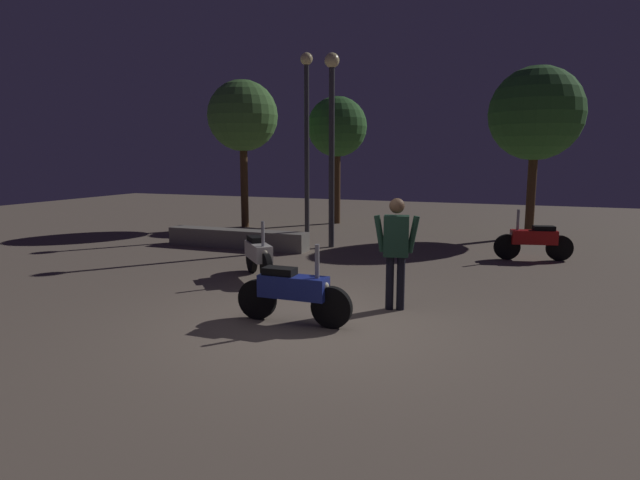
{
  "coord_description": "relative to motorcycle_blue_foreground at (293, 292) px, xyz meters",
  "views": [
    {
      "loc": [
        2.48,
        -6.29,
        2.24
      ],
      "look_at": [
        -0.35,
        1.01,
        1.0
      ],
      "focal_mm": 29.51,
      "sensor_mm": 36.0,
      "label": 1
    }
  ],
  "objects": [
    {
      "name": "ground_plane",
      "position": [
        0.35,
        -0.01,
        -0.44
      ],
      "size": [
        40.0,
        40.0,
        0.0
      ],
      "primitive_type": "plane",
      "color": "#756656"
    },
    {
      "name": "motorcycle_white_parked_left",
      "position": [
        -1.7,
        2.23,
        0.0
      ],
      "size": [
        1.19,
        1.3,
        1.11
      ],
      "rotation": [
        0.0,
        0.0,
        5.45
      ],
      "color": "black",
      "rests_on": "ground_plane"
    },
    {
      "name": "motorcycle_blue_foreground",
      "position": [
        0.0,
        0.0,
        0.0
      ],
      "size": [
        1.66,
        0.3,
        1.11
      ],
      "rotation": [
        0.0,
        0.0,
        0.0
      ],
      "color": "black",
      "rests_on": "ground_plane"
    },
    {
      "name": "tree_right_bg",
      "position": [
        -5.51,
        8.54,
        3.04
      ],
      "size": [
        2.2,
        2.2,
        4.61
      ],
      "color": "#4C331E",
      "rests_on": "ground_plane"
    },
    {
      "name": "tree_left_bg",
      "position": [
        3.03,
        9.43,
        2.94
      ],
      "size": [
        2.52,
        2.52,
        4.66
      ],
      "color": "#4C331E",
      "rests_on": "ground_plane"
    },
    {
      "name": "person_rider_beside",
      "position": [
        1.14,
        1.15,
        0.55
      ],
      "size": [
        0.67,
        0.3,
        1.65
      ],
      "rotation": [
        0.0,
        0.0,
        4.9
      ],
      "color": "black",
      "rests_on": "ground_plane"
    },
    {
      "name": "motorcycle_red_parked_right",
      "position": [
        3.1,
        5.93,
        0.0
      ],
      "size": [
        1.64,
        0.51,
        1.11
      ],
      "rotation": [
        0.0,
        0.0,
        3.37
      ],
      "color": "black",
      "rests_on": "ground_plane"
    },
    {
      "name": "planter_wall_low",
      "position": [
        -3.76,
        5.0,
        -0.21
      ],
      "size": [
        3.71,
        0.5,
        0.45
      ],
      "color": "gray",
      "rests_on": "ground_plane"
    },
    {
      "name": "streetlamp_far",
      "position": [
        -3.17,
        8.14,
        2.84
      ],
      "size": [
        0.36,
        0.36,
        5.19
      ],
      "color": "#38383D",
      "rests_on": "ground_plane"
    },
    {
      "name": "streetlamp_near",
      "position": [
        -1.6,
        5.92,
        2.56
      ],
      "size": [
        0.36,
        0.36,
        4.68
      ],
      "color": "#38383D",
      "rests_on": "ground_plane"
    },
    {
      "name": "tree_center_bg",
      "position": [
        -3.05,
        10.47,
        2.75
      ],
      "size": [
        1.98,
        1.98,
        4.21
      ],
      "color": "#4C331E",
      "rests_on": "ground_plane"
    }
  ]
}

